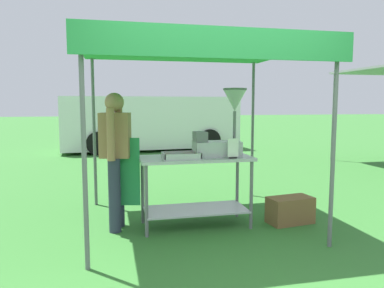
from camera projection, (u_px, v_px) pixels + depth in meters
ground_plane at (154, 163)px, 9.12m from camera, size 70.00×70.00×0.00m
stall_canopy at (194, 53)px, 4.35m from camera, size 2.64×2.38×2.17m
donut_cart at (196, 177)px, 4.42m from camera, size 1.34×0.59×0.85m
donut_tray at (181, 157)px, 4.24m from camera, size 0.43×0.30×0.07m
donut_fryer at (223, 129)px, 4.42m from camera, size 0.64×0.29×0.82m
menu_sign at (233, 150)px, 4.25m from camera, size 0.13×0.05×0.23m
vendor at (116, 154)px, 4.28m from camera, size 0.47×0.54×1.61m
supply_crate at (290, 210)px, 4.58m from camera, size 0.59×0.37×0.33m
van_white at (151, 122)px, 11.89m from camera, size 5.61×2.38×1.69m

